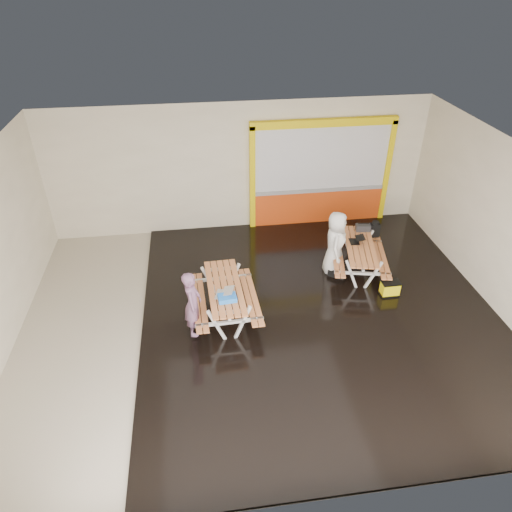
{
  "coord_description": "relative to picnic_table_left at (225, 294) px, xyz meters",
  "views": [
    {
      "loc": [
        -1.18,
        -7.44,
        6.51
      ],
      "look_at": [
        0.0,
        0.9,
        1.0
      ],
      "focal_mm": 32.54,
      "sensor_mm": 36.0,
      "label": 1
    }
  ],
  "objects": [
    {
      "name": "room",
      "position": [
        0.75,
        -0.18,
        1.15
      ],
      "size": [
        10.02,
        8.02,
        3.52
      ],
      "color": "#BFB5A1",
      "rests_on": "ground"
    },
    {
      "name": "deck",
      "position": [
        2.0,
        -0.18,
        -0.58
      ],
      "size": [
        7.5,
        7.98,
        0.05
      ],
      "primitive_type": "cube",
      "color": "black",
      "rests_on": "room"
    },
    {
      "name": "kiosk",
      "position": [
        2.95,
        3.75,
        0.84
      ],
      "size": [
        3.88,
        0.16,
        3.0
      ],
      "color": "#D34412",
      "rests_on": "room"
    },
    {
      "name": "picnic_table_left",
      "position": [
        0.0,
        0.0,
        0.0
      ],
      "size": [
        1.4,
        2.0,
        0.79
      ],
      "color": "#CD7C46",
      "rests_on": "deck"
    },
    {
      "name": "picnic_table_right",
      "position": [
        3.31,
        1.2,
        -0.03
      ],
      "size": [
        1.62,
        2.08,
        0.75
      ],
      "color": "#CD7C46",
      "rests_on": "deck"
    },
    {
      "name": "person_left",
      "position": [
        -0.66,
        -0.51,
        0.22
      ],
      "size": [
        0.4,
        0.56,
        1.43
      ],
      "primitive_type": "imported",
      "rotation": [
        0.0,
        0.0,
        1.44
      ],
      "color": "#744E6D",
      "rests_on": "deck"
    },
    {
      "name": "person_right",
      "position": [
        2.73,
        1.31,
        0.18
      ],
      "size": [
        0.72,
        0.9,
        1.61
      ],
      "primitive_type": "imported",
      "rotation": [
        0.0,
        0.0,
        1.28
      ],
      "color": "white",
      "rests_on": "deck"
    },
    {
      "name": "laptop_left",
      "position": [
        -0.04,
        -0.28,
        0.23
      ],
      "size": [
        0.43,
        0.41,
        0.15
      ],
      "color": "silver",
      "rests_on": "picnic_table_left"
    },
    {
      "name": "laptop_right",
      "position": [
        3.26,
        1.37,
        0.19
      ],
      "size": [
        0.37,
        0.33,
        0.14
      ],
      "color": "black",
      "rests_on": "picnic_table_right"
    },
    {
      "name": "blue_pouch",
      "position": [
        0.02,
        -0.45,
        0.24
      ],
      "size": [
        0.38,
        0.28,
        0.1
      ],
      "primitive_type": "cube",
      "rotation": [
        0.0,
        0.0,
        0.08
      ],
      "color": "blue",
      "rests_on": "picnic_table_left"
    },
    {
      "name": "toolbox",
      "position": [
        3.59,
        1.88,
        0.23
      ],
      "size": [
        0.38,
        0.22,
        0.21
      ],
      "color": "black",
      "rests_on": "picnic_table_right"
    },
    {
      "name": "backpack",
      "position": [
        3.96,
        2.0,
        0.08
      ],
      "size": [
        0.26,
        0.17,
        0.42
      ],
      "color": "black",
      "rests_on": "picnic_table_right"
    },
    {
      "name": "dark_case",
      "position": [
        2.77,
        1.06,
        -0.48
      ],
      "size": [
        0.5,
        0.47,
        0.15
      ],
      "primitive_type": "cube",
      "rotation": [
        0.0,
        0.0,
        -0.63
      ],
      "color": "black",
      "rests_on": "deck"
    },
    {
      "name": "fluke_bag",
      "position": [
        3.71,
        0.16,
        -0.38
      ],
      "size": [
        0.42,
        0.27,
        0.35
      ],
      "color": "black",
      "rests_on": "deck"
    }
  ]
}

